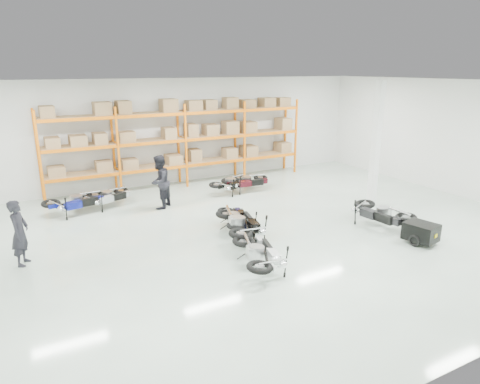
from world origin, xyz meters
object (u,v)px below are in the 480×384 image
moto_touring_right (380,209)px  person_left (20,233)px  moto_back_a (76,198)px  moto_back_c (232,180)px  moto_silver_left (260,249)px  moto_back_d (247,178)px  person_back (159,182)px  moto_black_far_left (241,219)px  trailer (421,232)px  moto_blue_centre (237,215)px  moto_back_b (107,193)px

moto_touring_right → person_left: (-10.21, 2.36, 0.28)m
moto_back_a → moto_back_c: bearing=-103.9°
moto_silver_left → moto_back_d: bearing=-101.4°
moto_touring_right → moto_silver_left: bearing=-175.2°
person_back → moto_back_c: bearing=144.5°
moto_silver_left → moto_black_far_left: moto_black_far_left is taller
moto_silver_left → moto_back_a: bearing=-48.1°
moto_black_far_left → moto_back_c: size_ratio=1.18×
moto_black_far_left → moto_back_a: size_ratio=1.09×
moto_black_far_left → person_back: size_ratio=1.04×
moto_black_far_left → moto_silver_left: bearing=87.6°
trailer → moto_back_c: size_ratio=0.88×
moto_blue_centre → moto_back_c: 4.21m
moto_back_b → person_left: 4.82m
moto_back_d → moto_blue_centre: bearing=153.1°
moto_back_b → person_left: bearing=124.6°
moto_silver_left → trailer: bearing=-173.6°
moto_touring_right → person_left: bearing=162.2°
moto_back_c → person_back: person_back is taller
moto_back_d → person_left: size_ratio=1.01×
trailer → person_back: bearing=117.0°
moto_blue_centre → trailer: (4.19, -3.45, -0.16)m
moto_back_a → person_back: 2.92m
moto_back_b → moto_back_c: 4.89m
moto_touring_right → trailer: 1.62m
trailer → person_left: bearing=146.1°
moto_back_a → moto_back_d: 6.63m
moto_blue_centre → trailer: moto_blue_centre is taller
moto_back_c → person_back: (-3.19, -0.53, 0.45)m
moto_back_a → moto_back_b: (1.11, 0.24, -0.05)m
moto_blue_centre → moto_back_b: size_ratio=1.00×
moto_back_d → person_left: (-8.45, -3.24, 0.33)m
moto_back_d → moto_touring_right: bearing=-156.6°
moto_back_d → trailer: bearing=-160.3°
moto_back_d → person_left: person_left is taller
moto_back_b → moto_back_d: moto_back_d is taller
trailer → person_left: (-10.21, 3.96, 0.51)m
moto_back_a → moto_back_b: 1.13m
trailer → moto_blue_centre: bearing=127.8°
moto_black_far_left → moto_back_d: (2.65, 4.44, -0.08)m
moto_silver_left → moto_back_a: 7.58m
moto_touring_right → moto_back_a: size_ratio=1.04×
trailer → moto_back_d: 7.41m
moto_touring_right → trailer: moto_touring_right is taller
person_left → person_back: bearing=-36.8°
moto_black_far_left → trailer: bearing=161.0°
trailer → moto_back_c: 7.65m
moto_silver_left → person_left: (-5.24, 3.20, 0.30)m
moto_blue_centre → moto_black_far_left: (-0.22, -0.68, 0.11)m
moto_back_c → person_left: 8.48m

